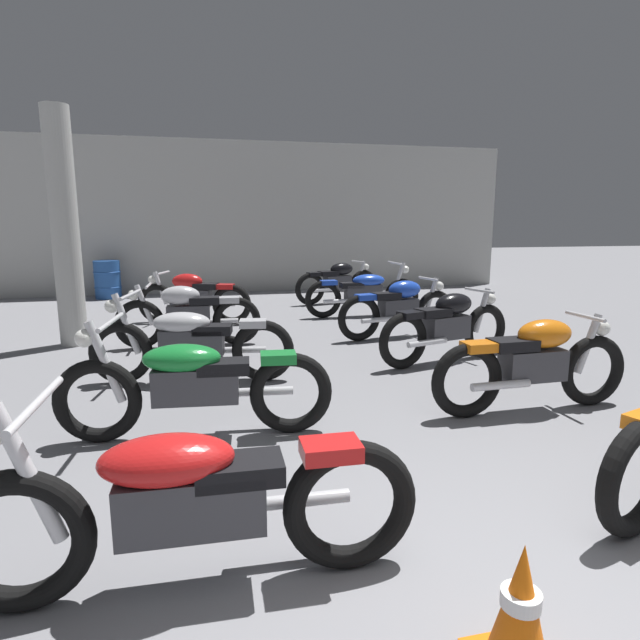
{
  "coord_description": "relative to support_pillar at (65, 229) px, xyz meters",
  "views": [
    {
      "loc": [
        -1.4,
        -1.49,
        1.7
      ],
      "look_at": [
        0.0,
        4.47,
        0.55
      ],
      "focal_mm": 29.43,
      "sensor_mm": 36.0,
      "label": 1
    }
  ],
  "objects": [
    {
      "name": "motorcycle_right_row_1",
      "position": [
        4.63,
        -3.79,
        -1.14
      ],
      "size": [
        1.97,
        0.48,
        0.88
      ],
      "color": "black",
      "rests_on": "ground"
    },
    {
      "name": "motorcycle_left_row_1",
      "position": [
        1.65,
        -3.69,
        -1.15
      ],
      "size": [
        2.17,
        0.68,
        0.97
      ],
      "color": "black",
      "rests_on": "ground"
    },
    {
      "name": "motorcycle_right_row_5",
      "position": [
        4.61,
        2.88,
        -1.14
      ],
      "size": [
        1.93,
        0.7,
        0.88
      ],
      "color": "black",
      "rests_on": "ground"
    },
    {
      "name": "support_pillar",
      "position": [
        0.0,
        0.0,
        0.0
      ],
      "size": [
        0.36,
        0.36,
        3.2
      ],
      "primitive_type": "cylinder",
      "color": "#B2B2AD",
      "rests_on": "ground"
    },
    {
      "name": "motorcycle_right_row_3",
      "position": [
        4.61,
        -0.58,
        -1.14
      ],
      "size": [
        1.96,
        0.6,
        0.88
      ],
      "color": "black",
      "rests_on": "ground"
    },
    {
      "name": "motorcycle_right_row_4",
      "position": [
        4.65,
        1.22,
        -1.15
      ],
      "size": [
        2.17,
        0.68,
        0.97
      ],
      "color": "black",
      "rests_on": "ground"
    },
    {
      "name": "motorcycle_left_row_0",
      "position": [
        1.63,
        -5.5,
        -1.15
      ],
      "size": [
        2.17,
        0.68,
        0.97
      ],
      "color": "black",
      "rests_on": "ground"
    },
    {
      "name": "oil_drum",
      "position": [
        -0.25,
        4.71,
        -1.18
      ],
      "size": [
        0.59,
        0.59,
        0.85
      ],
      "color": "#23519E",
      "rests_on": "ground"
    },
    {
      "name": "motorcycle_left_row_4",
      "position": [
        1.63,
        1.23,
        -1.14
      ],
      "size": [
        1.9,
        0.77,
        0.88
      ],
      "color": "black",
      "rests_on": "ground"
    },
    {
      "name": "motorcycle_left_row_2",
      "position": [
        1.62,
        -2.17,
        -1.15
      ],
      "size": [
        2.16,
        0.68,
        0.97
      ],
      "color": "black",
      "rests_on": "ground"
    },
    {
      "name": "back_wall",
      "position": [
        3.11,
        5.31,
        0.2
      ],
      "size": [
        12.95,
        0.24,
        3.6
      ],
      "primitive_type": "cube",
      "color": "#B2B2AD",
      "rests_on": "ground"
    },
    {
      "name": "traffic_cone",
      "position": [
        2.84,
        -6.27,
        -1.34
      ],
      "size": [
        0.32,
        0.32,
        0.54
      ],
      "color": "orange",
      "rests_on": "ground"
    },
    {
      "name": "motorcycle_left_row_3",
      "position": [
        1.57,
        -0.48,
        -1.14
      ],
      "size": [
        1.97,
        0.48,
        0.88
      ],
      "color": "black",
      "rests_on": "ground"
    },
    {
      "name": "motorcycle_right_row_2",
      "position": [
        4.66,
        -2.04,
        -1.14
      ],
      "size": [
        1.93,
        0.7,
        0.88
      ],
      "color": "black",
      "rests_on": "ground"
    }
  ]
}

